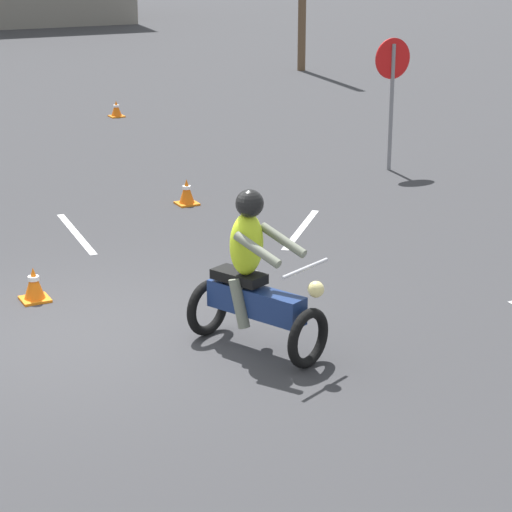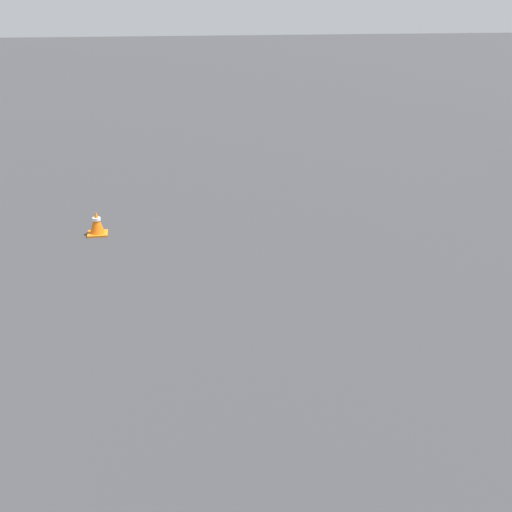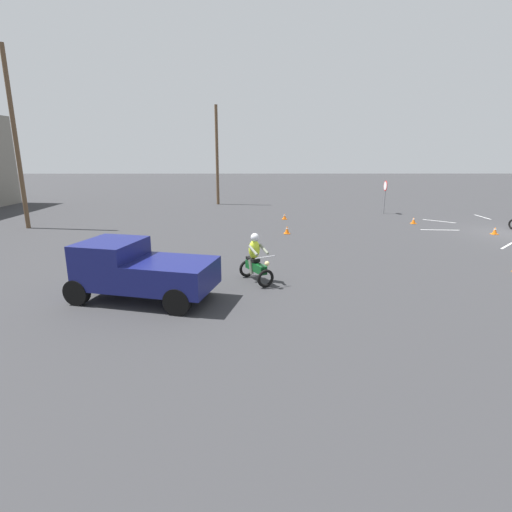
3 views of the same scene
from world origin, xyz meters
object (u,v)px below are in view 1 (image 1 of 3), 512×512
Objects in this scene: motorcycle_rider_foreground at (253,282)px; traffic_cone_far_right at (187,192)px; traffic_cone_mid_center at (34,285)px; traffic_cone_near_right at (116,109)px; stop_sign at (392,77)px.

motorcycle_rider_foreground is 4.14× the size of traffic_cone_far_right.
motorcycle_rider_foreground reaches higher than traffic_cone_mid_center.
traffic_cone_far_right is (1.65, 5.47, -0.53)m from motorcycle_rider_foreground.
traffic_cone_mid_center is at bearing -79.89° from motorcycle_rider_foreground.
motorcycle_rider_foreground is 4.17× the size of traffic_cone_mid_center.
traffic_cone_mid_center is (-4.88, -10.83, 0.01)m from traffic_cone_near_right.
traffic_cone_near_right is at bearing 65.72° from traffic_cone_mid_center.
traffic_cone_mid_center is at bearing -153.92° from stop_sign.
stop_sign is at bearing -70.96° from traffic_cone_near_right.
traffic_cone_near_right is 11.88m from traffic_cone_mid_center.
traffic_cone_far_right is (3.24, 3.07, 0.00)m from traffic_cone_mid_center.
traffic_cone_far_right is (-1.64, -7.76, 0.02)m from traffic_cone_near_right.
motorcycle_rider_foreground is 13.64m from traffic_cone_near_right.
traffic_cone_near_right is (-2.49, 7.22, -1.46)m from stop_sign.
motorcycle_rider_foreground is at bearing -104.00° from traffic_cone_near_right.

